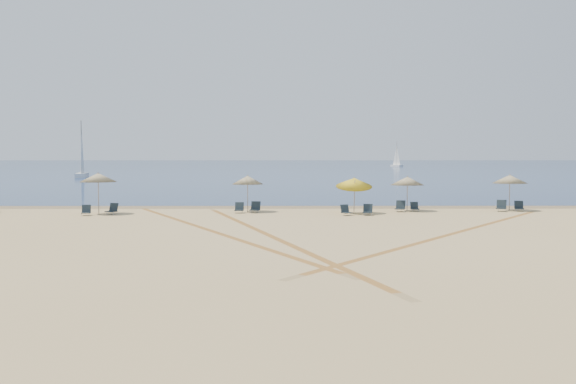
# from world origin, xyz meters

# --- Properties ---
(ground) EXTENTS (160.00, 160.00, 0.00)m
(ground) POSITION_xyz_m (0.00, 0.00, 0.00)
(ground) COLOR tan
(ground) RESTS_ON ground
(ocean) EXTENTS (500.00, 500.00, 0.00)m
(ocean) POSITION_xyz_m (0.00, 225.00, 0.01)
(ocean) COLOR #0C2151
(ocean) RESTS_ON ground
(wet_sand) EXTENTS (500.00, 500.00, 0.00)m
(wet_sand) POSITION_xyz_m (0.00, 24.00, 0.00)
(wet_sand) COLOR olive
(wet_sand) RESTS_ON ground
(umbrella_1) EXTENTS (2.29, 2.29, 2.63)m
(umbrella_1) POSITION_xyz_m (-11.88, 18.63, 2.29)
(umbrella_1) COLOR gray
(umbrella_1) RESTS_ON ground
(umbrella_2) EXTENTS (2.06, 2.06, 2.41)m
(umbrella_2) POSITION_xyz_m (-2.63, 20.16, 2.07)
(umbrella_2) COLOR gray
(umbrella_2) RESTS_ON ground
(umbrella_3) EXTENTS (2.29, 2.36, 2.53)m
(umbrella_3) POSITION_xyz_m (4.16, 18.83, 1.98)
(umbrella_3) COLOR gray
(umbrella_3) RESTS_ON ground
(umbrella_4) EXTENTS (2.19, 2.19, 2.33)m
(umbrella_4) POSITION_xyz_m (7.88, 20.70, 1.99)
(umbrella_4) COLOR gray
(umbrella_4) RESTS_ON ground
(umbrella_5) EXTENTS (2.28, 2.28, 2.44)m
(umbrella_5) POSITION_xyz_m (14.76, 20.98, 2.09)
(umbrella_5) COLOR gray
(umbrella_5) RESTS_ON ground
(chair_2) EXTENTS (0.66, 0.73, 0.65)m
(chair_2) POSITION_xyz_m (-12.38, 17.69, 0.28)
(chair_2) COLOR black
(chair_2) RESTS_ON ground
(chair_3) EXTENTS (0.78, 0.84, 0.70)m
(chair_3) POSITION_xyz_m (-10.97, 18.40, 0.31)
(chair_3) COLOR black
(chair_3) RESTS_ON ground
(chair_4) EXTENTS (0.57, 0.67, 0.68)m
(chair_4) POSITION_xyz_m (-3.12, 19.35, 0.30)
(chair_4) COLOR black
(chair_4) RESTS_ON ground
(chair_5) EXTENTS (0.72, 0.80, 0.72)m
(chair_5) POSITION_xyz_m (-2.10, 19.46, 0.32)
(chair_5) COLOR black
(chair_5) RESTS_ON ground
(chair_6) EXTENTS (0.76, 0.81, 0.66)m
(chair_6) POSITION_xyz_m (3.53, 17.62, 0.29)
(chair_6) COLOR black
(chair_6) RESTS_ON ground
(chair_7) EXTENTS (0.70, 0.78, 0.69)m
(chair_7) POSITION_xyz_m (4.88, 17.71, 0.30)
(chair_7) COLOR black
(chair_7) RESTS_ON ground
(chair_8) EXTENTS (0.80, 0.87, 0.73)m
(chair_8) POSITION_xyz_m (7.34, 20.20, 0.32)
(chair_8) COLOR black
(chair_8) RESTS_ON ground
(chair_9) EXTENTS (0.51, 0.60, 0.61)m
(chair_9) POSITION_xyz_m (8.33, 20.46, 0.27)
(chair_9) COLOR black
(chair_9) RESTS_ON ground
(chair_10) EXTENTS (0.85, 0.91, 0.74)m
(chair_10) POSITION_xyz_m (14.03, 20.42, 0.33)
(chair_10) COLOR black
(chair_10) RESTS_ON ground
(chair_11) EXTENTS (0.70, 0.77, 0.68)m
(chair_11) POSITION_xyz_m (15.23, 20.51, 0.30)
(chair_11) COLOR black
(chair_11) RESTS_ON ground
(sailboat_0) EXTENTS (3.29, 5.40, 7.89)m
(sailboat_0) POSITION_xyz_m (35.30, 180.91, 2.39)
(sailboat_0) COLOR white
(sailboat_0) RESTS_ON ocean
(sailboat_1) EXTENTS (2.75, 6.48, 9.37)m
(sailboat_1) POSITION_xyz_m (-33.81, 85.49, 2.84)
(sailboat_1) COLOR white
(sailboat_1) RESTS_ON ocean
(tire_tracks) EXTENTS (50.99, 40.53, 0.00)m
(tire_tracks) POSITION_xyz_m (0.94, 9.23, 0.00)
(tire_tracks) COLOR tan
(tire_tracks) RESTS_ON ground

